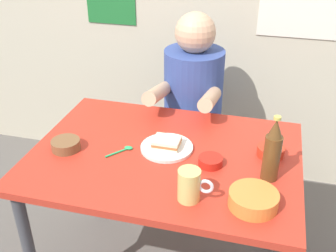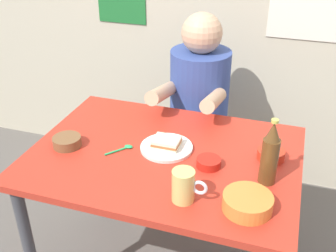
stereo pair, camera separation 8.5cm
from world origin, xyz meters
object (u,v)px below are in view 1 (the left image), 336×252
object	(u,v)px
plate_orange	(167,148)
soup_bowl_orange	(253,199)
person_seated	(193,88)
beer_bottle	(272,151)
dining_table	(165,171)
sandwich	(167,143)
beer_mug	(190,185)
stool	(191,151)

from	to	relation	value
plate_orange	soup_bowl_orange	world-z (taller)	soup_bowl_orange
person_seated	beer_bottle	distance (m)	0.81
dining_table	sandwich	world-z (taller)	sandwich
person_seated	beer_bottle	size ratio (longest dim) A/B	2.75
plate_orange	sandwich	world-z (taller)	sandwich
sandwich	beer_mug	world-z (taller)	beer_mug
person_seated	beer_mug	world-z (taller)	person_seated
stool	beer_mug	distance (m)	1.01
plate_orange	beer_mug	xyz separation A→B (m)	(0.16, -0.29, 0.05)
dining_table	beer_mug	size ratio (longest dim) A/B	8.73
person_seated	beer_bottle	xyz separation A→B (m)	(0.43, -0.68, 0.09)
person_seated	sandwich	bearing A→B (deg)	-88.97
soup_bowl_orange	plate_orange	bearing A→B (deg)	144.13
beer_bottle	beer_mug	bearing A→B (deg)	-143.13
stool	soup_bowl_orange	size ratio (longest dim) A/B	2.65
dining_table	plate_orange	world-z (taller)	plate_orange
stool	soup_bowl_orange	distance (m)	1.04
dining_table	beer_bottle	xyz separation A→B (m)	(0.42, -0.07, 0.21)
plate_orange	soup_bowl_orange	bearing A→B (deg)	-35.87
beer_mug	beer_bottle	distance (m)	0.33
stool	beer_bottle	distance (m)	0.96
sandwich	beer_mug	size ratio (longest dim) A/B	0.87
plate_orange	beer_mug	world-z (taller)	beer_mug
beer_mug	beer_bottle	xyz separation A→B (m)	(0.26, 0.20, 0.06)
stool	plate_orange	distance (m)	0.72
dining_table	person_seated	xyz separation A→B (m)	(-0.01, 0.62, 0.12)
stool	person_seated	world-z (taller)	person_seated
dining_table	sandwich	size ratio (longest dim) A/B	10.00
beer_mug	stool	bearing A→B (deg)	100.80
sandwich	beer_bottle	world-z (taller)	beer_bottle
stool	soup_bowl_orange	world-z (taller)	soup_bowl_orange
plate_orange	sandwich	xyz separation A→B (m)	(-0.00, 0.00, 0.02)
dining_table	sandwich	xyz separation A→B (m)	(0.00, 0.03, 0.13)
beer_mug	soup_bowl_orange	xyz separation A→B (m)	(0.22, 0.02, -0.03)
dining_table	stool	xyz separation A→B (m)	(-0.01, 0.63, -0.30)
soup_bowl_orange	beer_bottle	bearing A→B (deg)	75.65
beer_mug	dining_table	bearing A→B (deg)	121.39
person_seated	sandwich	world-z (taller)	person_seated
soup_bowl_orange	beer_mug	bearing A→B (deg)	-174.83
dining_table	soup_bowl_orange	size ratio (longest dim) A/B	6.47
stool	sandwich	bearing A→B (deg)	-88.99
person_seated	soup_bowl_orange	bearing A→B (deg)	-65.78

